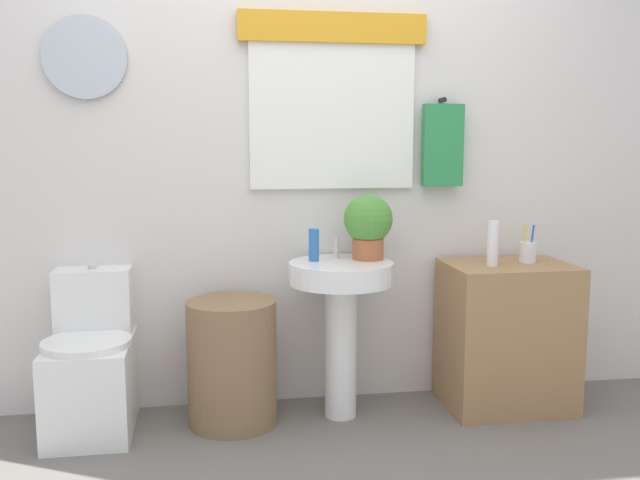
% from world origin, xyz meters
% --- Properties ---
extents(back_wall, '(4.40, 0.18, 2.60)m').
position_xyz_m(back_wall, '(0.00, 1.15, 1.31)').
color(back_wall, silver).
rests_on(back_wall, ground_plane).
extents(toilet, '(0.38, 0.51, 0.73)m').
position_xyz_m(toilet, '(-0.95, 0.88, 0.28)').
color(toilet, white).
rests_on(toilet, ground_plane).
extents(laundry_hamper, '(0.41, 0.41, 0.58)m').
position_xyz_m(laundry_hamper, '(-0.32, 0.85, 0.29)').
color(laundry_hamper, '#846647').
rests_on(laundry_hamper, ground_plane).
extents(pedestal_sink, '(0.48, 0.48, 0.74)m').
position_xyz_m(pedestal_sink, '(0.19, 0.85, 0.55)').
color(pedestal_sink, white).
rests_on(pedestal_sink, ground_plane).
extents(faucet, '(0.03, 0.03, 0.10)m').
position_xyz_m(faucet, '(0.19, 0.97, 0.79)').
color(faucet, silver).
rests_on(faucet, pedestal_sink).
extents(wooden_cabinet, '(0.59, 0.44, 0.71)m').
position_xyz_m(wooden_cabinet, '(1.01, 0.85, 0.35)').
color(wooden_cabinet, '#9E754C').
rests_on(wooden_cabinet, ground_plane).
extents(soap_bottle, '(0.05, 0.05, 0.15)m').
position_xyz_m(soap_bottle, '(0.07, 0.90, 0.82)').
color(soap_bottle, '#2D6BB7').
rests_on(soap_bottle, pedestal_sink).
extents(potted_plant, '(0.23, 0.23, 0.31)m').
position_xyz_m(potted_plant, '(0.33, 0.91, 0.91)').
color(potted_plant, '#AD5B38').
rests_on(potted_plant, pedestal_sink).
extents(lotion_bottle, '(0.05, 0.05, 0.21)m').
position_xyz_m(lotion_bottle, '(0.91, 0.81, 0.82)').
color(lotion_bottle, white).
rests_on(lotion_bottle, wooden_cabinet).
extents(toothbrush_cup, '(0.08, 0.08, 0.19)m').
position_xyz_m(toothbrush_cup, '(1.11, 0.87, 0.76)').
color(toothbrush_cup, silver).
rests_on(toothbrush_cup, wooden_cabinet).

